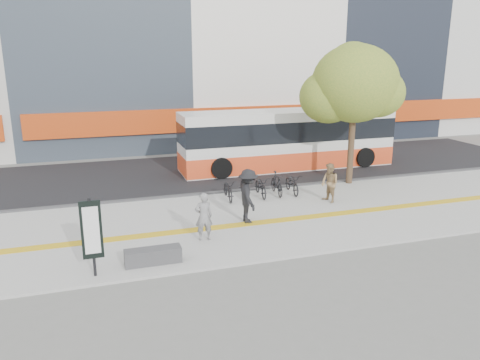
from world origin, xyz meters
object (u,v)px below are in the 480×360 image
object	(u,v)px
signboard	(92,231)
bus	(288,141)
pedestrian_dark	(248,196)
seated_woman	(204,217)
street_tree	(353,85)
pedestrian_tan	(330,183)
bench	(153,256)

from	to	relation	value
signboard	bus	xyz separation A→B (m)	(9.94, 10.01, 0.10)
pedestrian_dark	signboard	bearing A→B (deg)	122.24
bus	pedestrian_dark	world-z (taller)	bus
signboard	seated_woman	distance (m)	3.78
street_tree	signboard	bearing A→B (deg)	-150.93
street_tree	bus	distance (m)	4.99
pedestrian_dark	seated_woman	bearing A→B (deg)	126.10
street_tree	pedestrian_tan	xyz separation A→B (m)	(-2.25, -2.43, -3.64)
signboard	bus	world-z (taller)	bus
bus	seated_woman	bearing A→B (deg)	-127.83
bench	pedestrian_tan	bearing A→B (deg)	25.51
signboard	bus	bearing A→B (deg)	45.18
signboard	pedestrian_tan	bearing A→B (deg)	23.12
signboard	bus	size ratio (longest dim) A/B	0.20
bench	pedestrian_tan	distance (m)	8.36
pedestrian_tan	street_tree	bearing A→B (deg)	125.68
pedestrian_tan	pedestrian_dark	world-z (taller)	pedestrian_dark
bus	pedestrian_tan	distance (m)	6.19
bench	pedestrian_dark	bearing A→B (deg)	33.16
street_tree	pedestrian_tan	world-z (taller)	street_tree
seated_woman	street_tree	bearing A→B (deg)	-148.37
signboard	bus	distance (m)	14.11
pedestrian_dark	street_tree	bearing A→B (deg)	-54.26
bus	pedestrian_tan	world-z (taller)	bus
signboard	pedestrian_tan	distance (m)	9.94
bench	bus	bearing A→B (deg)	49.30
signboard	seated_woman	bearing A→B (deg)	24.90
bench	pedestrian_tan	xyz separation A→B (m)	(7.53, 3.59, 0.57)
signboard	pedestrian_tan	size ratio (longest dim) A/B	1.39
bench	pedestrian_dark	distance (m)	4.46
street_tree	bus	size ratio (longest dim) A/B	0.56
bench	bus	xyz separation A→B (m)	(8.34, 9.70, 1.16)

